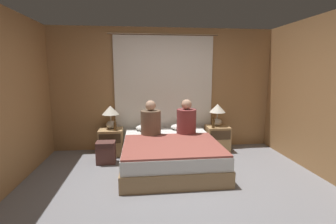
% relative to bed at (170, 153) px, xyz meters
% --- Properties ---
extents(ground_plane, '(16.00, 16.00, 0.00)m').
position_rel_bed_xyz_m(ground_plane, '(0.00, -0.94, -0.22)').
color(ground_plane, gray).
extents(wall_back, '(4.68, 0.06, 2.50)m').
position_rel_bed_xyz_m(wall_back, '(0.00, 1.08, 1.03)').
color(wall_back, '#A37547').
rests_on(wall_back, ground_plane).
extents(curtain_panel, '(2.22, 0.02, 2.37)m').
position_rel_bed_xyz_m(curtain_panel, '(0.00, 1.01, 0.96)').
color(curtain_panel, white).
rests_on(curtain_panel, ground_plane).
extents(bed, '(1.60, 1.92, 0.45)m').
position_rel_bed_xyz_m(bed, '(0.00, 0.00, 0.00)').
color(bed, '#99754C').
rests_on(bed, ground_plane).
extents(nightstand_left, '(0.46, 0.43, 0.51)m').
position_rel_bed_xyz_m(nightstand_left, '(-1.08, 0.72, 0.03)').
color(nightstand_left, tan).
rests_on(nightstand_left, ground_plane).
extents(nightstand_right, '(0.46, 0.43, 0.51)m').
position_rel_bed_xyz_m(nightstand_right, '(1.08, 0.72, 0.03)').
color(nightstand_right, tan).
rests_on(nightstand_right, ground_plane).
extents(lamp_left, '(0.32, 0.32, 0.46)m').
position_rel_bed_xyz_m(lamp_left, '(-1.08, 0.77, 0.59)').
color(lamp_left, '#B2A899').
rests_on(lamp_left, nightstand_left).
extents(lamp_right, '(0.32, 0.32, 0.46)m').
position_rel_bed_xyz_m(lamp_right, '(1.08, 0.77, 0.59)').
color(lamp_right, '#B2A899').
rests_on(lamp_right, nightstand_right).
extents(pillow_left, '(0.48, 0.33, 0.12)m').
position_rel_bed_xyz_m(pillow_left, '(-0.35, 0.76, 0.29)').
color(pillow_left, white).
rests_on(pillow_left, bed).
extents(pillow_right, '(0.48, 0.33, 0.12)m').
position_rel_bed_xyz_m(pillow_right, '(0.35, 0.76, 0.29)').
color(pillow_right, white).
rests_on(pillow_right, bed).
extents(blanket_on_bed, '(1.54, 1.28, 0.03)m').
position_rel_bed_xyz_m(blanket_on_bed, '(0.00, -0.29, 0.24)').
color(blanket_on_bed, '#994C42').
rests_on(blanket_on_bed, bed).
extents(person_left_in_bed, '(0.37, 0.37, 0.65)m').
position_rel_bed_xyz_m(person_left_in_bed, '(-0.31, 0.38, 0.49)').
color(person_left_in_bed, brown).
rests_on(person_left_in_bed, bed).
extents(person_right_in_bed, '(0.36, 0.36, 0.67)m').
position_rel_bed_xyz_m(person_right_in_bed, '(0.36, 0.38, 0.50)').
color(person_right_in_bed, brown).
rests_on(person_right_in_bed, bed).
extents(beer_bottle_on_left_stand, '(0.06, 0.06, 0.22)m').
position_rel_bed_xyz_m(beer_bottle_on_left_stand, '(-0.98, 0.59, 0.38)').
color(beer_bottle_on_left_stand, '#513819').
rests_on(beer_bottle_on_left_stand, nightstand_left).
extents(beer_bottle_on_right_stand, '(0.06, 0.06, 0.23)m').
position_rel_bed_xyz_m(beer_bottle_on_right_stand, '(0.94, 0.59, 0.38)').
color(beer_bottle_on_right_stand, '#513819').
rests_on(beer_bottle_on_right_stand, nightstand_right).
extents(backpack_on_floor, '(0.33, 0.26, 0.40)m').
position_rel_bed_xyz_m(backpack_on_floor, '(-1.12, 0.25, 0.00)').
color(backpack_on_floor, brown).
rests_on(backpack_on_floor, ground_plane).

